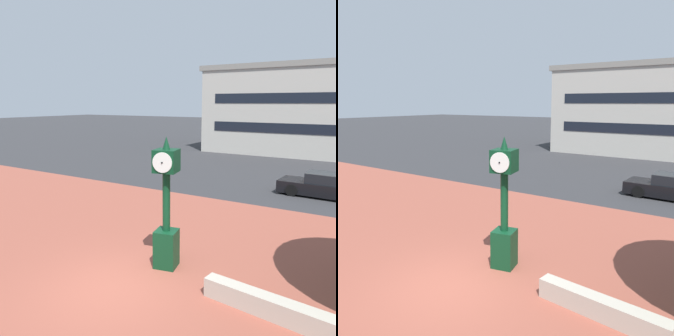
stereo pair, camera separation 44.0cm
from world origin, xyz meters
TOP-DOWN VIEW (x-y plane):
  - ground_plane at (0.00, 0.00)m, footprint 200.00×200.00m
  - plaza_brick_paving at (0.00, 2.77)m, footprint 44.00×13.54m
  - planter_wall at (3.86, 0.92)m, footprint 3.22×0.74m
  - street_clock at (0.54, 1.79)m, footprint 0.79×0.83m
  - car_street_mid at (3.29, 13.00)m, footprint 4.48×2.03m

SIDE VIEW (x-z plane):
  - ground_plane at x=0.00m, z-range 0.00..0.00m
  - plaza_brick_paving at x=0.00m, z-range 0.00..0.01m
  - planter_wall at x=3.86m, z-range 0.00..0.50m
  - car_street_mid at x=3.29m, z-range -0.07..1.21m
  - street_clock at x=0.54m, z-range -0.27..3.71m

